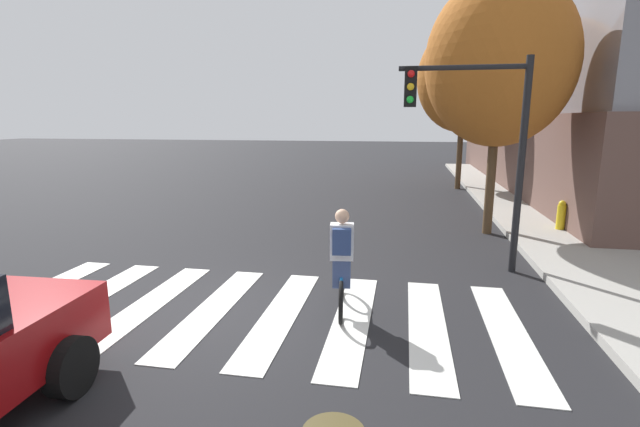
% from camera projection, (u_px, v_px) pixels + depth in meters
% --- Properties ---
extents(ground_plane, '(120.00, 120.00, 0.00)m').
position_uv_depth(ground_plane, '(224.00, 310.00, 7.37)').
color(ground_plane, black).
extents(crosswalk_stripes, '(8.49, 3.62, 0.01)m').
position_uv_depth(crosswalk_stripes, '(247.00, 311.00, 7.30)').
color(crosswalk_stripes, silver).
rests_on(crosswalk_stripes, ground).
extents(cyclist, '(0.39, 1.71, 1.69)m').
position_uv_depth(cyclist, '(342.00, 262.00, 7.12)').
color(cyclist, black).
rests_on(cyclist, ground).
extents(traffic_light_near, '(2.47, 0.28, 4.20)m').
position_uv_depth(traffic_light_near, '(479.00, 128.00, 8.81)').
color(traffic_light_near, black).
rests_on(traffic_light_near, ground).
extents(fire_hydrant, '(0.33, 0.22, 0.78)m').
position_uv_depth(fire_hydrant, '(561.00, 215.00, 12.11)').
color(fire_hydrant, gold).
rests_on(fire_hydrant, sidewalk).
extents(street_tree_near, '(3.71, 3.71, 6.60)m').
position_uv_depth(street_tree_near, '(500.00, 62.00, 11.47)').
color(street_tree_near, '#4C3823').
rests_on(street_tree_near, ground).
extents(street_tree_mid, '(3.95, 3.95, 7.02)m').
position_uv_depth(street_tree_mid, '(464.00, 79.00, 19.41)').
color(street_tree_mid, '#4C3823').
rests_on(street_tree_mid, ground).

